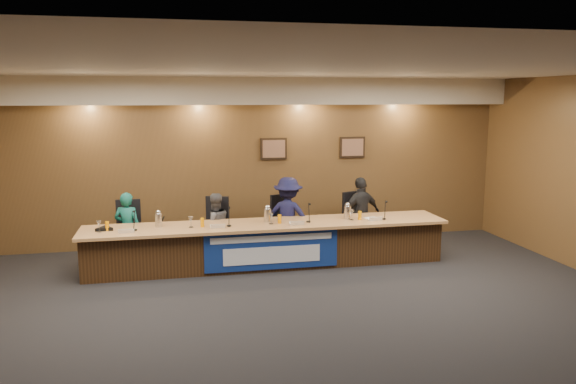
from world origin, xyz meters
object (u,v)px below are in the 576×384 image
object	(u,v)px
dais_body	(268,245)
panelist_d	(361,214)
panelist_a	(128,228)
panelist_b	(215,226)
office_chair_d	(359,224)
office_chair_a	(129,235)
carafe_right	(347,212)
speakerphone	(105,229)
carafe_left	(159,220)
panelist_c	(288,216)
banner	(272,250)
carafe_mid	(267,215)
office_chair_b	(215,231)
office_chair_c	(287,228)

from	to	relation	value
dais_body	panelist_d	distance (m)	1.97
panelist_a	panelist_b	distance (m)	1.48
office_chair_d	office_chair_a	bearing A→B (deg)	157.36
carafe_right	speakerphone	world-z (taller)	carafe_right
carafe_left	office_chair_d	bearing A→B (deg)	9.57
panelist_d	office_chair_a	distance (m)	4.19
office_chair_a	office_chair_d	size ratio (longest dim) A/B	1.00
panelist_c	panelist_a	bearing A→B (deg)	23.90
panelist_a	office_chair_d	bearing A→B (deg)	-160.53
banner	panelist_b	size ratio (longest dim) A/B	1.86
panelist_d	office_chair_d	size ratio (longest dim) A/B	2.89
panelist_a	carafe_mid	size ratio (longest dim) A/B	5.60
carafe_left	carafe_mid	xyz separation A→B (m)	(1.80, 0.01, 0.00)
panelist_c	speakerphone	distance (m)	3.16
panelist_d	office_chair_b	size ratio (longest dim) A/B	2.89
office_chair_c	panelist_a	bearing A→B (deg)	160.45
panelist_c	office_chair_c	bearing A→B (deg)	-66.10
office_chair_b	carafe_left	world-z (taller)	carafe_left
office_chair_a	office_chair_d	xyz separation A→B (m)	(4.18, 0.00, 0.00)
banner	panelist_a	size ratio (longest dim) A/B	1.75
panelist_b	panelist_c	world-z (taller)	panelist_c
office_chair_d	carafe_mid	world-z (taller)	carafe_mid
panelist_b	panelist_d	xyz separation A→B (m)	(2.70, 0.00, 0.10)
panelist_b	panelist_d	distance (m)	2.70
panelist_d	office_chair_d	xyz separation A→B (m)	(-0.00, 0.10, -0.21)
dais_body	office_chair_c	xyz separation A→B (m)	(0.48, 0.67, 0.13)
banner	office_chair_b	size ratio (longest dim) A/B	4.58
banner	panelist_a	distance (m)	2.54
panelist_d	carafe_right	distance (m)	0.74
office_chair_b	speakerphone	bearing A→B (deg)	-139.07
banner	panelist_c	size ratio (longest dim) A/B	1.54
dais_body	panelist_b	distance (m)	1.05
panelist_c	office_chair_c	world-z (taller)	panelist_c
banner	panelist_a	world-z (taller)	panelist_a
panelist_c	carafe_right	bearing A→B (deg)	172.52
panelist_a	office_chair_d	distance (m)	4.19
carafe_right	dais_body	bearing A→B (deg)	179.88
banner	speakerphone	xyz separation A→B (m)	(-2.63, 0.40, 0.40)
panelist_a	office_chair_c	distance (m)	2.81
banner	carafe_mid	xyz separation A→B (m)	(0.01, 0.47, 0.48)
panelist_a	carafe_mid	distance (m)	2.40
panelist_d	office_chair_b	xyz separation A→B (m)	(-2.70, 0.10, -0.21)
office_chair_b	carafe_right	size ratio (longest dim) A/B	2.13
banner	carafe_right	bearing A→B (deg)	16.30
office_chair_a	panelist_c	bearing A→B (deg)	-2.00
dais_body	carafe_right	xyz separation A→B (m)	(1.41, -0.00, 0.51)
dais_body	carafe_left	bearing A→B (deg)	178.37
carafe_left	panelist_a	bearing A→B (deg)	135.86
banner	office_chair_c	bearing A→B (deg)	66.23
panelist_b	carafe_right	bearing A→B (deg)	150.80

